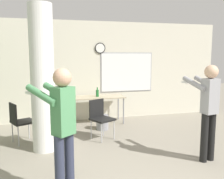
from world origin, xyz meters
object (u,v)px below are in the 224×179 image
(chair_table_front, at_px, (100,116))
(chair_near_pillar, at_px, (20,120))
(person_playing_front, at_px, (62,123))
(bottle_on_table, at_px, (97,93))
(folding_table, at_px, (97,99))
(person_playing_side, at_px, (208,105))

(chair_table_front, bearing_deg, chair_near_pillar, 175.74)
(person_playing_front, bearing_deg, bottle_on_table, 71.61)
(person_playing_front, bearing_deg, folding_table, 71.82)
(chair_near_pillar, height_order, person_playing_front, person_playing_front)
(folding_table, height_order, chair_near_pillar, chair_near_pillar)
(chair_table_front, xyz_separation_m, person_playing_side, (1.57, -1.62, 0.49))
(bottle_on_table, bearing_deg, chair_near_pillar, -149.67)
(chair_table_front, relative_size, person_playing_front, 0.51)
(chair_near_pillar, bearing_deg, person_playing_front, -71.83)
(person_playing_front, bearing_deg, person_playing_side, 12.25)
(chair_table_front, xyz_separation_m, chair_near_pillar, (-1.70, 0.13, 0.00))
(chair_table_front, distance_m, person_playing_side, 2.31)
(folding_table, bearing_deg, bottle_on_table, -79.43)
(folding_table, relative_size, bottle_on_table, 5.73)
(bottle_on_table, xyz_separation_m, chair_table_front, (-0.18, -1.23, -0.33))
(bottle_on_table, bearing_deg, chair_table_front, -98.22)
(folding_table, xyz_separation_m, chair_table_front, (-0.17, -1.25, -0.17))
(person_playing_side, bearing_deg, folding_table, 115.94)
(folding_table, height_order, chair_table_front, chair_table_front)
(bottle_on_table, relative_size, chair_table_front, 0.30)
(bottle_on_table, bearing_deg, person_playing_side, -63.93)
(folding_table, distance_m, person_playing_front, 3.61)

